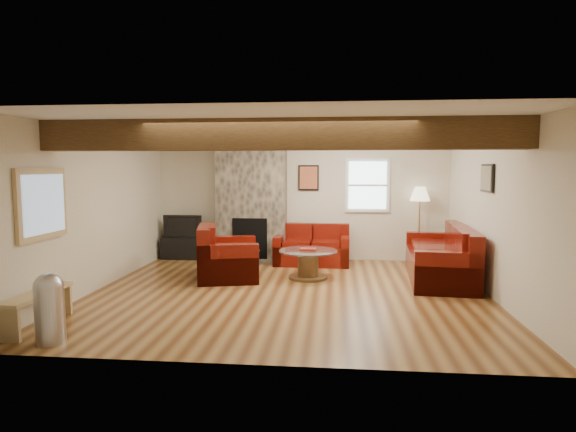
% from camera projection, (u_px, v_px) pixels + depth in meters
% --- Properties ---
extents(room, '(8.00, 8.00, 8.00)m').
position_uv_depth(room, '(288.00, 211.00, 7.25)').
color(room, brown).
rests_on(room, ground).
extents(floor, '(6.00, 6.00, 0.00)m').
position_uv_depth(floor, '(288.00, 292.00, 7.38)').
color(floor, brown).
rests_on(floor, ground).
extents(oak_beam, '(6.00, 0.36, 0.38)m').
position_uv_depth(oak_beam, '(279.00, 135.00, 5.91)').
color(oak_beam, '#34220F').
rests_on(oak_beam, room).
extents(chimney_breast, '(1.40, 0.67, 2.50)m').
position_uv_depth(chimney_breast, '(252.00, 201.00, 9.82)').
color(chimney_breast, '#3A352D').
rests_on(chimney_breast, floor).
extents(back_window, '(0.90, 0.08, 1.10)m').
position_uv_depth(back_window, '(367.00, 185.00, 9.77)').
color(back_window, white).
rests_on(back_window, room).
extents(hatch_window, '(0.08, 1.00, 0.90)m').
position_uv_depth(hatch_window, '(42.00, 204.00, 6.04)').
color(hatch_window, tan).
rests_on(hatch_window, room).
extents(ceiling_dome, '(0.40, 0.40, 0.18)m').
position_uv_depth(ceiling_dome, '(348.00, 135.00, 7.93)').
color(ceiling_dome, white).
rests_on(ceiling_dome, room).
extents(artwork_back, '(0.42, 0.06, 0.52)m').
position_uv_depth(artwork_back, '(309.00, 178.00, 9.87)').
color(artwork_back, black).
rests_on(artwork_back, room).
extents(artwork_right, '(0.06, 0.55, 0.42)m').
position_uv_depth(artwork_right, '(487.00, 178.00, 7.21)').
color(artwork_right, black).
rests_on(artwork_right, room).
extents(sofa_three, '(1.19, 2.44, 0.91)m').
position_uv_depth(sofa_three, '(439.00, 253.00, 8.19)').
color(sofa_three, '#410904').
rests_on(sofa_three, floor).
extents(loveseat, '(1.48, 0.87, 0.78)m').
position_uv_depth(loveseat, '(312.00, 245.00, 9.52)').
color(loveseat, '#410904').
rests_on(loveseat, floor).
extents(armchair_red, '(1.22, 1.33, 0.92)m').
position_uv_depth(armchair_red, '(228.00, 252.00, 8.26)').
color(armchair_red, '#410904').
rests_on(armchair_red, floor).
extents(coffee_table, '(1.01, 1.01, 0.53)m').
position_uv_depth(coffee_table, '(308.00, 264.00, 8.28)').
color(coffee_table, '#402A14').
rests_on(coffee_table, floor).
extents(tv_cabinet, '(0.93, 0.37, 0.46)m').
position_uv_depth(tv_cabinet, '(184.00, 248.00, 10.10)').
color(tv_cabinet, black).
rests_on(tv_cabinet, floor).
extents(television, '(0.81, 0.11, 0.46)m').
position_uv_depth(television, '(184.00, 226.00, 10.05)').
color(television, black).
rests_on(television, tv_cabinet).
extents(floor_lamp, '(0.39, 0.39, 1.53)m').
position_uv_depth(floor_lamp, '(420.00, 198.00, 9.50)').
color(floor_lamp, tan).
rests_on(floor_lamp, floor).
extents(pine_bench, '(0.26, 1.13, 0.42)m').
position_uv_depth(pine_bench, '(38.00, 310.00, 5.75)').
color(pine_bench, tan).
rests_on(pine_bench, floor).
extents(pedal_bin, '(0.36, 0.36, 0.78)m').
position_uv_depth(pedal_bin, '(49.00, 308.00, 5.21)').
color(pedal_bin, '#B0B0B5').
rests_on(pedal_bin, floor).
extents(coal_bucket, '(0.32, 0.32, 0.30)m').
position_uv_depth(coal_bucket, '(252.00, 257.00, 9.49)').
color(coal_bucket, gray).
rests_on(coal_bucket, floor).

